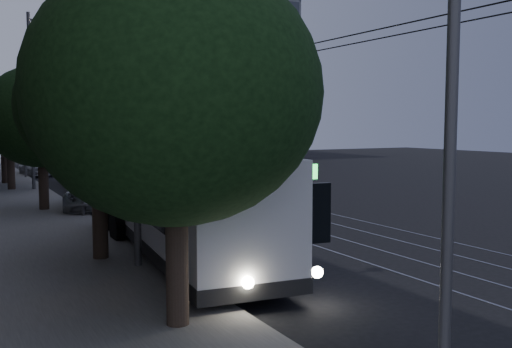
{
  "coord_description": "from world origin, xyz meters",
  "views": [
    {
      "loc": [
        -10.3,
        -14.61,
        4.01
      ],
      "look_at": [
        -1.26,
        2.04,
        2.35
      ],
      "focal_mm": 40.0,
      "sensor_mm": 36.0,
      "label": 1
    }
  ],
  "objects": [
    {
      "name": "ground",
      "position": [
        0.0,
        0.0,
        0.0
      ],
      "size": [
        120.0,
        120.0,
        0.0
      ],
      "primitive_type": "plane",
      "color": "black",
      "rests_on": "ground"
    },
    {
      "name": "sidewalk",
      "position": [
        -7.5,
        20.0,
        0.07
      ],
      "size": [
        5.0,
        90.0,
        0.15
      ],
      "primitive_type": "cube",
      "color": "slate",
      "rests_on": "ground"
    },
    {
      "name": "tram_rails",
      "position": [
        2.5,
        20.0,
        0.01
      ],
      "size": [
        4.52,
        90.0,
        0.02
      ],
      "color": "#95959D",
      "rests_on": "ground"
    },
    {
      "name": "overhead_wires",
      "position": [
        -4.97,
        20.0,
        3.47
      ],
      "size": [
        2.23,
        90.0,
        6.0
      ],
      "color": "black",
      "rests_on": "ground"
    },
    {
      "name": "building_distant_right",
      "position": [
        18.0,
        55.0,
        12.0
      ],
      "size": [
        22.0,
        18.0,
        24.0
      ],
      "primitive_type": "cube",
      "color": "#393E48",
      "rests_on": "ground"
    },
    {
      "name": "trolleybus",
      "position": [
        -4.1,
        1.85,
        1.73
      ],
      "size": [
        3.86,
        12.65,
        5.63
      ],
      "rotation": [
        0.0,
        0.0,
        -0.1
      ],
      "color": "white",
      "rests_on": "ground"
    },
    {
      "name": "pickup_silver",
      "position": [
        -4.3,
        12.41,
        0.76
      ],
      "size": [
        3.81,
        5.91,
        1.52
      ],
      "primitive_type": "imported",
      "rotation": [
        0.0,
        0.0,
        -0.26
      ],
      "color": "#B2B6BA",
      "rests_on": "ground"
    },
    {
      "name": "car_white_a",
      "position": [
        -2.7,
        14.0,
        0.73
      ],
      "size": [
        2.88,
        4.57,
        1.45
      ],
      "primitive_type": "imported",
      "rotation": [
        0.0,
        0.0,
        0.3
      ],
      "color": "white",
      "rests_on": "ground"
    },
    {
      "name": "car_white_b",
      "position": [
        -2.81,
        19.5,
        0.7
      ],
      "size": [
        2.33,
        4.94,
        1.39
      ],
      "primitive_type": "imported",
      "rotation": [
        0.0,
        0.0,
        0.08
      ],
      "color": "silver",
      "rests_on": "ground"
    },
    {
      "name": "car_white_c",
      "position": [
        -2.7,
        25.08,
        0.74
      ],
      "size": [
        2.49,
        4.71,
        1.48
      ],
      "primitive_type": "imported",
      "rotation": [
        0.0,
        0.0,
        -0.22
      ],
      "color": "silver",
      "rests_on": "ground"
    },
    {
      "name": "car_white_d",
      "position": [
        -4.3,
        32.34,
        0.76
      ],
      "size": [
        2.28,
        4.64,
        1.52
      ],
      "primitive_type": "imported",
      "rotation": [
        0.0,
        0.0,
        0.11
      ],
      "color": "#B5B5B9",
      "rests_on": "ground"
    },
    {
      "name": "tree_0",
      "position": [
        -6.5,
        -4.44,
        4.6
      ],
      "size": [
        5.57,
        5.57,
        7.12
      ],
      "color": "#2F241A",
      "rests_on": "ground"
    },
    {
      "name": "tree_1",
      "position": [
        -6.5,
        1.82,
        4.53
      ],
      "size": [
        4.51,
        4.51,
        6.58
      ],
      "color": "#2F241A",
      "rests_on": "ground"
    },
    {
      "name": "tree_2",
      "position": [
        -6.5,
        12.62,
        4.34
      ],
      "size": [
        5.1,
        5.1,
        6.65
      ],
      "color": "#2F241A",
      "rests_on": "ground"
    },
    {
      "name": "tree_3",
      "position": [
        -7.0,
        22.0,
        4.28
      ],
      "size": [
        4.73,
        4.73,
        6.43
      ],
      "color": "#2F241A",
      "rests_on": "ground"
    },
    {
      "name": "tree_4",
      "position": [
        -7.0,
        26.09,
        4.36
      ],
      "size": [
        3.95,
        3.95,
        6.17
      ],
      "color": "#2F241A",
      "rests_on": "ground"
    },
    {
      "name": "streetlamp_near",
      "position": [
        -5.38,
        0.47,
        6.25
      ],
      "size": [
        2.51,
        0.44,
        10.41
      ],
      "color": "#525255",
      "rests_on": "ground"
    },
    {
      "name": "streetlamp_far",
      "position": [
        -5.38,
        21.6,
        6.32
      ],
      "size": [
        2.54,
        0.44,
        10.55
      ],
      "color": "#525255",
      "rests_on": "ground"
    }
  ]
}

